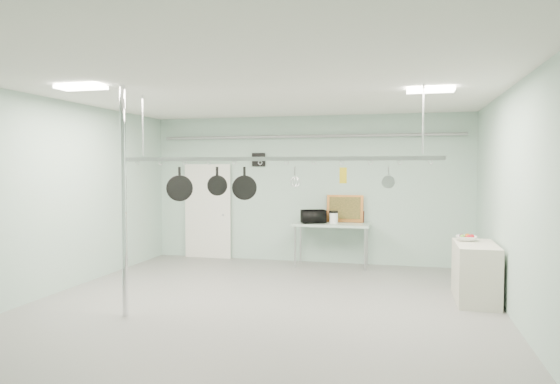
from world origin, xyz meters
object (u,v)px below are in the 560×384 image
(skillet_mid, at_px, (217,181))
(fruit_bowl, at_px, (466,238))
(pot_rack, at_px, (273,157))
(coffee_canister, at_px, (334,218))
(chrome_pole, at_px, (124,202))
(prep_table, at_px, (332,227))
(microwave, at_px, (313,217))
(skillet_left, at_px, (180,184))
(side_cabinet, at_px, (475,272))
(skillet_right, at_px, (244,184))

(skillet_mid, bearing_deg, fruit_bowl, 12.35)
(pot_rack, relative_size, coffee_canister, 21.68)
(chrome_pole, relative_size, prep_table, 2.00)
(coffee_canister, bearing_deg, prep_table, -159.11)
(coffee_canister, bearing_deg, microwave, -173.79)
(prep_table, height_order, pot_rack, pot_rack)
(pot_rack, distance_m, skillet_mid, 0.94)
(fruit_bowl, relative_size, skillet_mid, 0.78)
(microwave, bearing_deg, skillet_left, 42.15)
(microwave, distance_m, coffee_canister, 0.42)
(fruit_bowl, bearing_deg, coffee_canister, 140.73)
(microwave, bearing_deg, pot_rack, 66.57)
(coffee_canister, bearing_deg, pot_rack, -97.55)
(side_cabinet, relative_size, microwave, 2.42)
(chrome_pole, xyz_separation_m, prep_table, (2.30, 4.20, -0.77))
(skillet_right, bearing_deg, microwave, 62.11)
(skillet_left, height_order, skillet_right, same)
(prep_table, height_order, fruit_bowl, fruit_bowl)
(prep_table, relative_size, side_cabinet, 1.33)
(side_cabinet, bearing_deg, chrome_pole, -157.59)
(pot_rack, height_order, fruit_bowl, pot_rack)
(prep_table, bearing_deg, pot_rack, -96.91)
(chrome_pole, relative_size, microwave, 6.45)
(chrome_pole, distance_m, fruit_bowl, 5.29)
(pot_rack, relative_size, skillet_left, 8.95)
(skillet_left, bearing_deg, prep_table, 33.02)
(skillet_right, bearing_deg, chrome_pole, -168.14)
(prep_table, height_order, skillet_right, skillet_right)
(skillet_left, height_order, skillet_mid, same)
(chrome_pole, distance_m, skillet_mid, 1.39)
(chrome_pole, xyz_separation_m, side_cabinet, (4.85, 2.00, -1.15))
(skillet_mid, bearing_deg, skillet_left, 172.32)
(side_cabinet, xyz_separation_m, coffee_canister, (-2.51, 2.22, 0.57))
(coffee_canister, bearing_deg, fruit_bowl, -39.27)
(prep_table, height_order, skillet_mid, skillet_mid)
(side_cabinet, height_order, skillet_left, skillet_left)
(microwave, height_order, skillet_mid, skillet_mid)
(side_cabinet, xyz_separation_m, skillet_mid, (-3.82, -1.10, 1.42))
(pot_rack, xyz_separation_m, skillet_mid, (-0.87, 0.00, -0.36))
(prep_table, xyz_separation_m, microwave, (-0.38, -0.03, 0.21))
(skillet_mid, bearing_deg, prep_table, 61.22)
(prep_table, height_order, coffee_canister, coffee_canister)
(coffee_canister, distance_m, fruit_bowl, 3.10)
(pot_rack, relative_size, skillet_mid, 11.39)
(pot_rack, distance_m, fruit_bowl, 3.40)
(pot_rack, bearing_deg, prep_table, 83.09)
(prep_table, bearing_deg, skillet_left, -119.77)
(coffee_canister, bearing_deg, chrome_pole, -119.03)
(chrome_pole, height_order, pot_rack, chrome_pole)
(coffee_canister, height_order, skillet_left, skillet_left)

